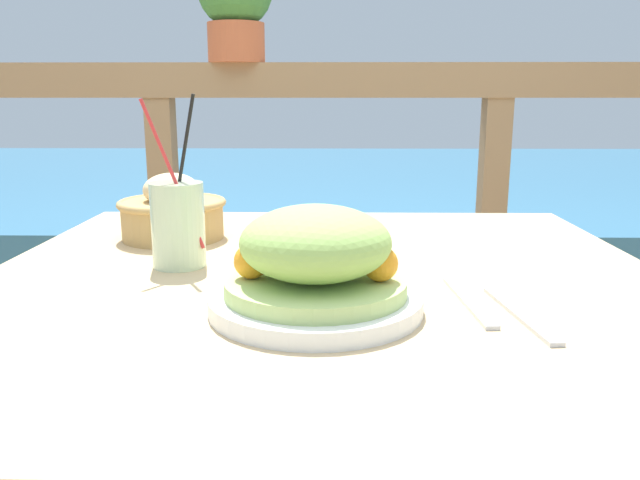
{
  "coord_description": "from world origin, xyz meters",
  "views": [
    {
      "loc": [
        0.01,
        -0.82,
        0.96
      ],
      "look_at": [
        -0.0,
        -0.05,
        0.78
      ],
      "focal_mm": 35.0,
      "sensor_mm": 36.0,
      "label": 1
    }
  ],
  "objects_px": {
    "drink_glass": "(178,224)",
    "potted_plant": "(235,1)",
    "salad_plate": "(316,267)",
    "bread_basket": "(172,212)"
  },
  "relations": [
    {
      "from": "salad_plate",
      "to": "bread_basket",
      "type": "bearing_deg",
      "value": 124.38
    },
    {
      "from": "drink_glass",
      "to": "potted_plant",
      "type": "relative_size",
      "value": 0.85
    },
    {
      "from": "potted_plant",
      "to": "bread_basket",
      "type": "bearing_deg",
      "value": -91.79
    },
    {
      "from": "drink_glass",
      "to": "potted_plant",
      "type": "bearing_deg",
      "value": 92.24
    },
    {
      "from": "drink_glass",
      "to": "bread_basket",
      "type": "xyz_separation_m",
      "value": [
        -0.05,
        0.18,
        -0.02
      ]
    },
    {
      "from": "bread_basket",
      "to": "drink_glass",
      "type": "bearing_deg",
      "value": -73.39
    },
    {
      "from": "drink_glass",
      "to": "bread_basket",
      "type": "bearing_deg",
      "value": 106.61
    },
    {
      "from": "salad_plate",
      "to": "bread_basket",
      "type": "height_order",
      "value": "salad_plate"
    },
    {
      "from": "bread_basket",
      "to": "salad_plate",
      "type": "bearing_deg",
      "value": -55.62
    },
    {
      "from": "drink_glass",
      "to": "potted_plant",
      "type": "xyz_separation_m",
      "value": [
        -0.03,
        0.85,
        0.42
      ]
    }
  ]
}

